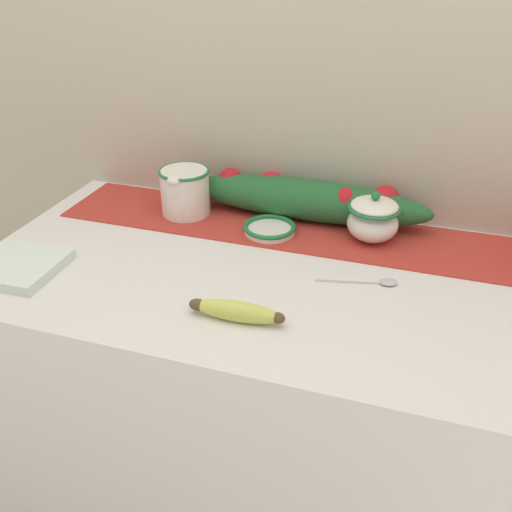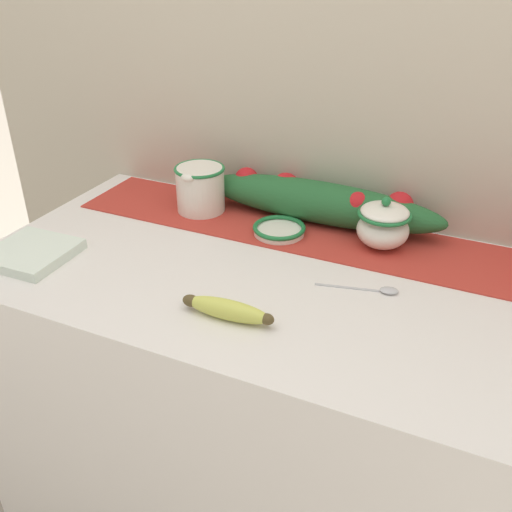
{
  "view_description": "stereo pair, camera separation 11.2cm",
  "coord_description": "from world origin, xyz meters",
  "px_view_note": "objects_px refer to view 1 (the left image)",
  "views": [
    {
      "loc": [
        0.27,
        -0.96,
        1.53
      ],
      "look_at": [
        -0.03,
        -0.03,
        0.97
      ],
      "focal_mm": 40.0,
      "sensor_mm": 36.0,
      "label": 1
    },
    {
      "loc": [
        0.38,
        -0.92,
        1.53
      ],
      "look_at": [
        -0.03,
        -0.03,
        0.97
      ],
      "focal_mm": 40.0,
      "sensor_mm": 36.0,
      "label": 2
    }
  ],
  "objects_px": {
    "sugar_bowl": "(373,219)",
    "small_dish": "(270,228)",
    "banana": "(236,311)",
    "cream_pitcher": "(185,190)",
    "napkin_stack": "(19,266)",
    "spoon": "(382,282)"
  },
  "relations": [
    {
      "from": "small_dish",
      "to": "napkin_stack",
      "type": "distance_m",
      "value": 0.54
    },
    {
      "from": "cream_pitcher",
      "to": "small_dish",
      "type": "distance_m",
      "value": 0.23
    },
    {
      "from": "cream_pitcher",
      "to": "napkin_stack",
      "type": "distance_m",
      "value": 0.42
    },
    {
      "from": "cream_pitcher",
      "to": "sugar_bowl",
      "type": "distance_m",
      "value": 0.45
    },
    {
      "from": "sugar_bowl",
      "to": "napkin_stack",
      "type": "relative_size",
      "value": 0.71
    },
    {
      "from": "banana",
      "to": "cream_pitcher",
      "type": "bearing_deg",
      "value": 125.12
    },
    {
      "from": "sugar_bowl",
      "to": "small_dish",
      "type": "xyz_separation_m",
      "value": [
        -0.23,
        -0.04,
        -0.04
      ]
    },
    {
      "from": "cream_pitcher",
      "to": "banana",
      "type": "bearing_deg",
      "value": -54.88
    },
    {
      "from": "napkin_stack",
      "to": "sugar_bowl",
      "type": "bearing_deg",
      "value": 28.16
    },
    {
      "from": "sugar_bowl",
      "to": "small_dish",
      "type": "height_order",
      "value": "sugar_bowl"
    },
    {
      "from": "banana",
      "to": "napkin_stack",
      "type": "height_order",
      "value": "banana"
    },
    {
      "from": "small_dish",
      "to": "cream_pitcher",
      "type": "bearing_deg",
      "value": 170.01
    },
    {
      "from": "spoon",
      "to": "cream_pitcher",
      "type": "bearing_deg",
      "value": 147.41
    },
    {
      "from": "spoon",
      "to": "banana",
      "type": "bearing_deg",
      "value": -152.07
    },
    {
      "from": "spoon",
      "to": "napkin_stack",
      "type": "bearing_deg",
      "value": -178.84
    },
    {
      "from": "small_dish",
      "to": "banana",
      "type": "bearing_deg",
      "value": -83.05
    },
    {
      "from": "small_dish",
      "to": "spoon",
      "type": "bearing_deg",
      "value": -26.9
    },
    {
      "from": "banana",
      "to": "spoon",
      "type": "relative_size",
      "value": 1.12
    },
    {
      "from": "small_dish",
      "to": "napkin_stack",
      "type": "height_order",
      "value": "small_dish"
    },
    {
      "from": "cream_pitcher",
      "to": "small_dish",
      "type": "relative_size",
      "value": 1.19
    },
    {
      "from": "napkin_stack",
      "to": "banana",
      "type": "bearing_deg",
      "value": -2.68
    },
    {
      "from": "sugar_bowl",
      "to": "spoon",
      "type": "bearing_deg",
      "value": -75.1
    }
  ]
}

